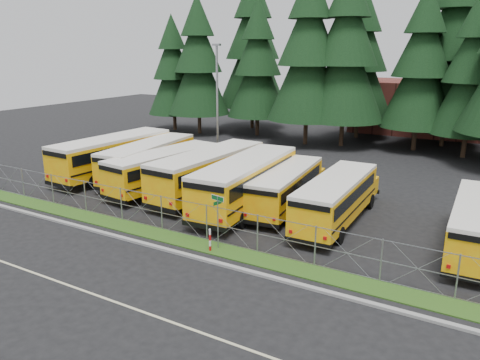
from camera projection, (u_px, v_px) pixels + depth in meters
name	position (u px, v px, depth m)	size (l,w,h in m)	color
ground	(233.00, 238.00, 24.95)	(120.00, 120.00, 0.00)	black
curb	(200.00, 258.00, 22.36)	(50.00, 0.25, 0.12)	gray
grass_verge	(216.00, 249.00, 23.53)	(50.00, 1.40, 0.06)	#234D16
road_lane_line	(128.00, 306.00, 18.30)	(50.00, 0.12, 0.01)	beige
chainlink_fence	(223.00, 226.00, 23.85)	(44.00, 0.10, 2.00)	gray
brick_building	(453.00, 108.00, 54.52)	(22.00, 10.00, 6.00)	brown
bus_0	(117.00, 156.00, 36.69)	(2.85, 12.08, 3.17)	#FF9908
bus_1	(151.00, 161.00, 35.72)	(2.62, 11.11, 2.91)	#FF9908
bus_2	(168.00, 170.00, 33.20)	(2.55, 10.81, 2.83)	#FF9908
bus_3	(212.00, 173.00, 31.90)	(2.78, 11.77, 3.09)	#FF9908
bus_4	(249.00, 183.00, 29.43)	(2.84, 12.02, 3.15)	#FF9908
bus_5	(287.00, 188.00, 29.34)	(2.33, 9.89, 2.59)	#FF9908
bus_6	(338.00, 200.00, 26.84)	(2.46, 10.44, 2.74)	#FF9908
bus_east	(477.00, 226.00, 23.05)	(2.35, 9.96, 2.61)	#FF9908
street_sign	(218.00, 211.00, 23.04)	(0.82, 0.54, 2.81)	gray
striped_bollard	(210.00, 240.00, 23.11)	(0.11, 0.11, 1.20)	#B20C0C
light_standard	(217.00, 99.00, 40.91)	(0.70, 0.35, 10.14)	gray
conifer_0	(173.00, 73.00, 56.35)	(6.20, 6.20, 13.71)	black
conifer_1	(198.00, 65.00, 53.74)	(7.13, 7.13, 15.77)	black
conifer_2	(258.00, 68.00, 52.47)	(6.87, 6.87, 15.20)	black
conifer_3	(308.00, 57.00, 47.08)	(8.08, 8.08, 17.86)	black
conifer_4	(346.00, 57.00, 46.14)	(8.11, 8.11, 17.94)	black
conifer_5	(421.00, 69.00, 44.42)	(7.15, 7.15, 15.81)	black
conifer_6	(473.00, 74.00, 41.36)	(6.83, 6.83, 15.10)	black
conifer_10	(253.00, 51.00, 57.06)	(8.51, 8.51, 18.83)	black
conifer_11	(361.00, 64.00, 50.98)	(7.37, 7.37, 16.29)	black
conifer_12	(452.00, 51.00, 45.90)	(8.63, 8.63, 19.08)	black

